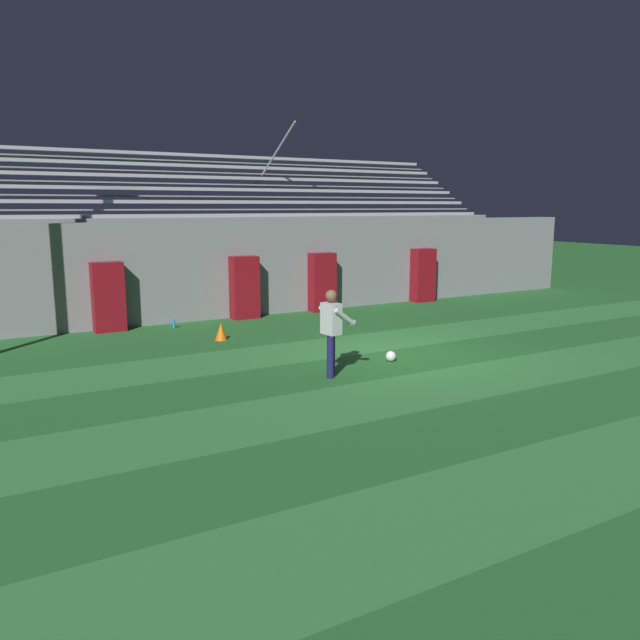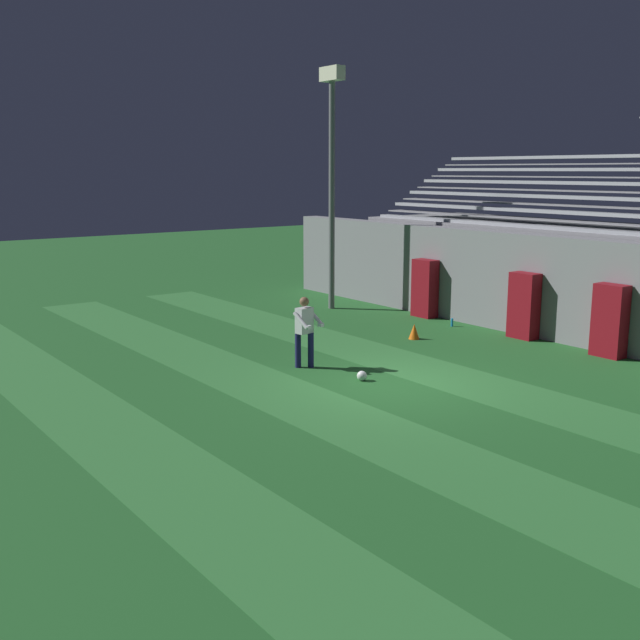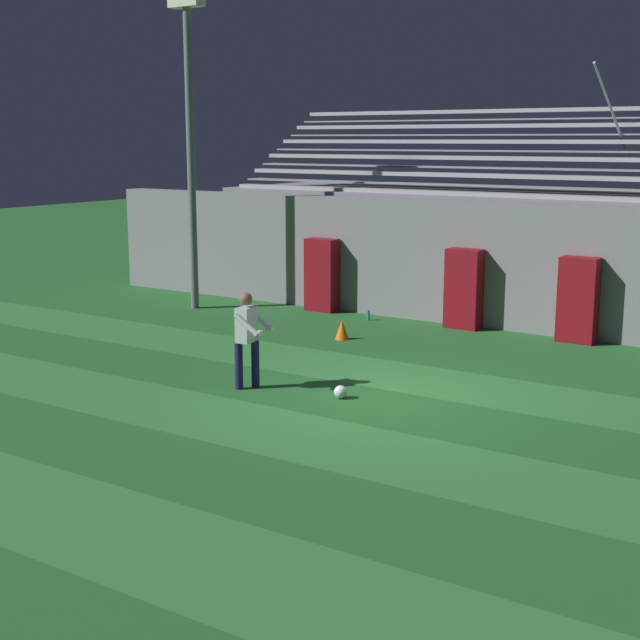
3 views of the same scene
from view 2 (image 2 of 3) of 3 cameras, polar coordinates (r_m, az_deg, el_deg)
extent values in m
plane|color=#236028|center=(16.19, 5.61, -4.95)|extent=(80.00, 80.00, 0.00)
cube|color=#337A38|center=(13.11, -14.45, -9.22)|extent=(28.00, 1.86, 0.01)
cube|color=#337A38|center=(14.81, -0.95, -6.45)|extent=(28.00, 1.86, 0.01)
cube|color=#337A38|center=(17.17, 9.21, -4.09)|extent=(28.00, 1.86, 0.01)
cube|color=gray|center=(20.75, 19.10, 2.04)|extent=(24.00, 0.60, 2.80)
cube|color=maroon|center=(21.14, 15.27, 1.06)|extent=(0.79, 0.44, 1.81)
cube|color=maroon|center=(19.68, 21.22, -0.05)|extent=(0.79, 0.44, 1.81)
cube|color=maroon|center=(23.63, 7.99, 2.41)|extent=(0.79, 0.44, 1.81)
cube|color=gray|center=(23.01, 22.92, 2.76)|extent=(18.00, 4.60, 2.90)
cube|color=#A8AAB2|center=(21.19, 20.53, 6.36)|extent=(17.10, 0.36, 0.10)
cube|color=gray|center=(21.04, 20.19, 5.72)|extent=(17.10, 0.60, 0.04)
cube|color=#A8AAB2|center=(21.76, 21.61, 7.45)|extent=(17.10, 0.36, 0.10)
cube|color=gray|center=(21.60, 21.29, 6.84)|extent=(17.10, 0.60, 0.04)
cube|color=#A8AAB2|center=(22.34, 22.65, 8.49)|extent=(17.10, 0.36, 0.10)
cube|color=gray|center=(22.18, 22.33, 7.90)|extent=(17.10, 0.60, 0.04)
cylinder|color=slate|center=(24.59, 0.90, 9.28)|extent=(0.20, 0.20, 7.29)
cube|color=#F2EDCC|center=(24.76, 0.93, 18.26)|extent=(0.90, 0.36, 0.44)
cylinder|color=#19194C|center=(17.44, -0.71, -2.32)|extent=(0.16, 0.16, 0.82)
cylinder|color=#19194C|center=(17.44, -1.68, -2.32)|extent=(0.16, 0.16, 0.82)
cube|color=silver|center=(17.28, -1.20, -0.03)|extent=(0.29, 0.41, 0.60)
sphere|color=brown|center=(17.20, -1.21, 1.41)|extent=(0.22, 0.22, 0.22)
cylinder|color=silver|center=(17.34, -0.31, 0.17)|extent=(0.49, 0.15, 0.37)
cylinder|color=silver|center=(17.01, -1.47, -0.04)|extent=(0.49, 0.15, 0.37)
cube|color=silver|center=(17.19, 0.06, -0.36)|extent=(0.12, 0.12, 0.08)
cube|color=silver|center=(16.92, -0.91, -0.55)|extent=(0.12, 0.12, 0.08)
sphere|color=white|center=(16.44, 3.21, -4.27)|extent=(0.22, 0.22, 0.22)
cone|color=orange|center=(20.56, 7.19, -0.87)|extent=(0.30, 0.30, 0.42)
cylinder|color=#1E8CD8|center=(22.40, 10.03, -0.18)|extent=(0.07, 0.07, 0.24)
camera|label=1|loc=(19.81, -37.20, 5.26)|focal=35.00mm
camera|label=3|loc=(5.02, -58.58, 2.31)|focal=50.00mm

